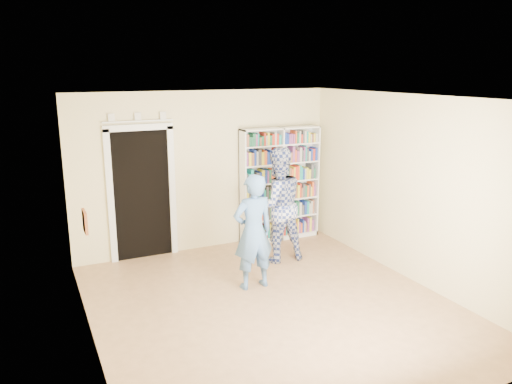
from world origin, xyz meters
The scene contains 11 objects.
floor centered at (0.00, 0.00, 0.00)m, with size 5.00×5.00×0.00m, color #936A47.
ceiling centered at (0.00, 0.00, 2.70)m, with size 5.00×5.00×0.00m, color white.
wall_back centered at (0.00, 2.50, 1.35)m, with size 4.50×4.50×0.00m, color beige.
wall_left centered at (-2.25, 0.00, 1.35)m, with size 5.00×5.00×0.00m, color beige.
wall_right centered at (2.25, 0.00, 1.35)m, with size 5.00×5.00×0.00m, color beige.
bookshelf centered at (1.35, 2.34, 1.03)m, with size 1.48×0.28×2.04m.
doorway centered at (-1.10, 2.48, 1.18)m, with size 1.10×0.08×2.43m.
wall_art centered at (-2.23, 0.20, 1.40)m, with size 0.03×0.25×0.25m, color brown.
man_blue centered at (0.02, 0.63, 0.83)m, with size 0.60×0.40×1.65m, color #4E78AF.
man_plaid centered at (0.82, 1.44, 0.92)m, with size 0.90×0.70×1.85m, color navy.
paper_sheet centered at (0.93, 1.27, 0.93)m, with size 0.19×0.01×0.27m, color white.
Camera 1 is at (-2.77, -5.36, 3.03)m, focal length 35.00 mm.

